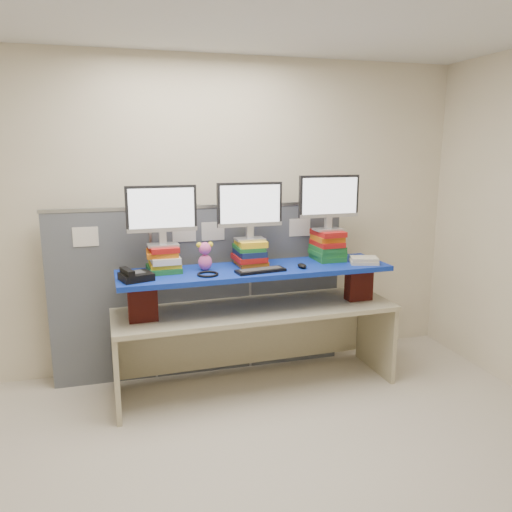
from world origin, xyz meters
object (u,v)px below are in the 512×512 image
object	(u,v)px
monitor_center	(250,208)
monitor_right	(329,199)
blue_board	(256,270)
desk_phone	(135,276)
desk	(256,324)
keyboard	(261,270)
monitor_left	(162,212)

from	to	relation	value
monitor_center	monitor_right	size ratio (longest dim) A/B	1.00
blue_board	desk_phone	bearing A→B (deg)	-173.75
monitor_right	desk_phone	xyz separation A→B (m)	(-1.65, -0.28, -0.49)
monitor_center	desk_phone	world-z (taller)	monitor_center
desk	desk_phone	distance (m)	1.10
monitor_right	keyboard	xyz separation A→B (m)	(-0.69, -0.28, -0.52)
monitor_right	monitor_left	bearing A→B (deg)	180.00
desk_phone	monitor_left	bearing A→B (deg)	26.91
monitor_right	blue_board	bearing A→B (deg)	-170.28
monitor_center	desk_phone	size ratio (longest dim) A/B	2.02
keyboard	monitor_center	bearing A→B (deg)	85.56
monitor_center	monitor_right	distance (m)	0.71
monitor_center	keyboard	xyz separation A→B (m)	(0.02, -0.26, -0.47)
monitor_center	blue_board	bearing A→B (deg)	-82.21
blue_board	keyboard	distance (m)	0.14
desk	monitor_center	xyz separation A→B (m)	(-0.02, 0.12, 0.96)
desk	monitor_center	bearing A→B (deg)	97.79
monitor_left	keyboard	xyz separation A→B (m)	(0.73, -0.23, -0.46)
desk	desk_phone	xyz separation A→B (m)	(-0.97, -0.14, 0.52)
desk	keyboard	size ratio (longest dim) A/B	5.70
blue_board	monitor_center	bearing A→B (deg)	97.79
desk	monitor_left	world-z (taller)	monitor_left
blue_board	monitor_left	xyz separation A→B (m)	(-0.73, 0.09, 0.49)
keyboard	blue_board	bearing A→B (deg)	80.99
desk	monitor_left	size ratio (longest dim) A/B	4.31
blue_board	monitor_left	distance (m)	0.89
monitor_left	keyboard	bearing A→B (deg)	-19.49
desk	monitor_center	distance (m)	0.97
desk	keyboard	distance (m)	0.51
blue_board	monitor_right	distance (m)	0.89
monitor_center	desk_phone	distance (m)	1.08
desk	monitor_center	world-z (taller)	monitor_center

